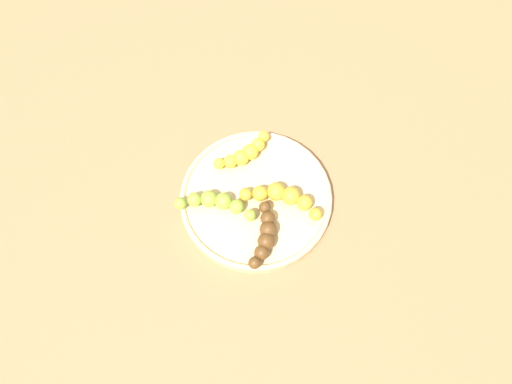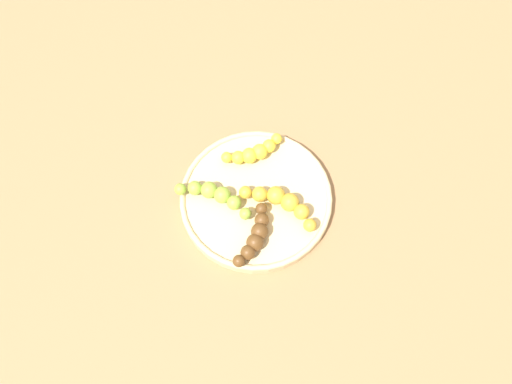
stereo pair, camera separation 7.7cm
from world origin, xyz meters
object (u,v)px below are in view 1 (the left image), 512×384
(banana_green, at_px, (216,203))
(banana_spotted, at_px, (283,197))
(fruit_bowl, at_px, (256,198))
(banana_yellow, at_px, (245,153))
(banana_overripe, at_px, (265,235))

(banana_green, bearing_deg, banana_spotted, -74.57)
(fruit_bowl, height_order, banana_yellow, banana_yellow)
(banana_overripe, bearing_deg, banana_yellow, 112.88)
(banana_overripe, bearing_deg, banana_spotted, 76.42)
(fruit_bowl, bearing_deg, banana_overripe, 24.10)
(fruit_bowl, height_order, banana_green, banana_green)
(fruit_bowl, bearing_deg, banana_green, -62.33)
(banana_yellow, bearing_deg, banana_spotted, 2.35)
(banana_overripe, distance_m, banana_spotted, 0.08)
(fruit_bowl, xyz_separation_m, banana_overripe, (0.07, 0.03, 0.02))
(fruit_bowl, bearing_deg, banana_spotted, 93.59)
(banana_yellow, relative_size, banana_green, 0.67)
(banana_yellow, distance_m, banana_green, 0.11)
(banana_overripe, distance_m, banana_yellow, 0.16)
(banana_overripe, relative_size, banana_green, 0.86)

